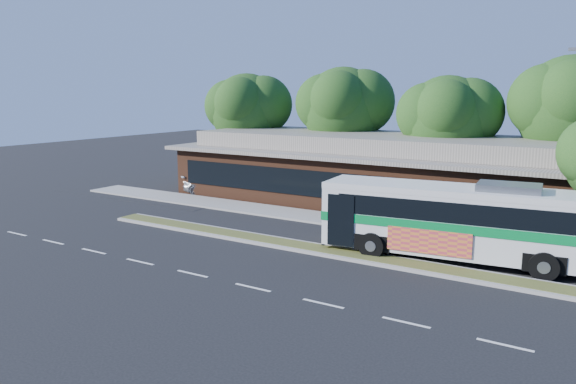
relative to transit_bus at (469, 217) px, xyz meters
The scene contains 10 objects.
ground 6.72m from the transit_bus, 155.90° to the right, with size 120.00×120.00×0.00m, color black.
median_strip 6.49m from the transit_bus, 160.95° to the right, with size 26.00×1.10×0.15m, color #424A1F.
sidewalk 7.23m from the transit_bus, 147.29° to the left, with size 44.00×2.60×0.12m, color gray.
parking_lot 25.06m from the transit_bus, 162.84° to the left, with size 14.00×12.00×0.01m, color black.
plaza_building 11.91m from the transit_bus, 119.55° to the left, with size 33.20×11.20×4.45m.
tree_bg_a 24.30m from the transit_bus, 148.55° to the left, with size 6.47×5.80×8.63m.
tree_bg_b 18.84m from the transit_bus, 132.63° to the left, with size 6.69×6.00×9.00m.
tree_bg_c 13.77m from the transit_bus, 109.66° to the left, with size 6.24×5.60×8.26m.
transit_bus is the anchor object (origin of this frame).
sedan 20.44m from the transit_bus, 161.25° to the left, with size 1.94×4.78×1.39m, color #ADB1B4.
Camera 1 is at (11.83, -21.19, 7.25)m, focal length 35.00 mm.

